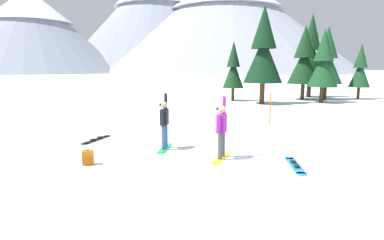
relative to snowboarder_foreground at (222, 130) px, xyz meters
name	(u,v)px	position (x,y,z in m)	size (l,w,h in m)	color
ground_plane	(228,163)	(0.19, -0.54, -0.95)	(800.00, 800.00, 0.00)	white
snowboarder_foreground	(222,130)	(0.00, 0.00, 0.00)	(0.77, 1.50, 2.00)	yellow
snowboarder_midground	(164,123)	(-1.96, 1.22, 0.00)	(0.45, 1.50, 2.00)	#19B259
loose_snowboard_near_right	(295,165)	(2.16, -0.74, -0.93)	(0.41, 1.88, 0.09)	#1E8CD8
loose_snowboard_far_spare	(97,139)	(-4.90, 2.58, -0.93)	(0.83, 1.81, 0.09)	black
backpack_orange	(88,158)	(-4.09, -0.76, -0.73)	(0.35, 0.30, 0.47)	orange
trail_marker_pole	(270,108)	(2.95, 6.35, -0.09)	(0.06, 0.06, 1.72)	orange
pine_tree_twin	(304,60)	(8.85, 19.66, 2.71)	(2.89, 2.89, 6.71)	#472D19
pine_tree_leaning	(360,69)	(14.28, 20.29, 1.84)	(1.86, 1.86, 5.13)	#472D19
pine_tree_slender	(233,68)	(2.31, 18.57, 1.91)	(1.85, 1.85, 5.25)	#472D19
pine_tree_short	(323,63)	(9.63, 17.11, 2.37)	(2.45, 2.45, 6.09)	#472D19
pine_tree_broad	(264,51)	(4.44, 16.17, 3.31)	(3.11, 3.11, 7.81)	#472D19
pine_tree_tall	(311,52)	(10.38, 22.46, 3.50)	(2.84, 2.84, 8.18)	#472D19
pine_tree_young	(327,60)	(10.98, 19.86, 2.68)	(2.85, 2.85, 6.65)	#472D19
peak_central_summit	(31,30)	(-94.68, 171.00, 23.05)	(100.73, 100.73, 45.94)	#8C93A3
peak_east_ridge	(158,17)	(-29.75, 223.97, 37.85)	(135.64, 135.64, 74.27)	#8C93A3
peak_north_spur	(226,20)	(16.96, 206.34, 33.18)	(165.42, 165.42, 65.31)	#9EA3B2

